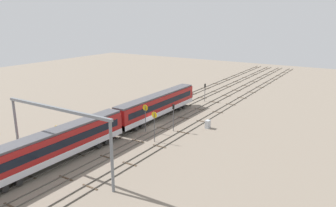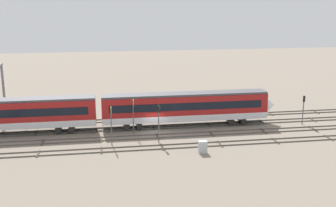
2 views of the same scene
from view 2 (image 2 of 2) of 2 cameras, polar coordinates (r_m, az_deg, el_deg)
ground_plane at (r=58.47m, az=-1.72°, el=-3.90°), size 188.72×188.72×0.00m
track_near_foreground at (r=52.46m, az=-0.81°, el=-5.96°), size 172.72×2.40×0.16m
track_second_near at (r=56.44m, az=-1.44°, el=-4.49°), size 172.72×2.40×0.16m
track_with_train at (r=60.47m, az=-1.98°, el=-3.22°), size 172.72×2.40×0.16m
track_second_far at (r=64.52m, az=-2.45°, el=-2.11°), size 172.72×2.40×0.16m
speed_sign_near_foreground at (r=62.45m, az=-19.05°, el=-0.57°), size 0.14×1.01×4.60m
speed_sign_mid_trackside at (r=52.73m, az=-7.78°, el=-2.20°), size 0.14×1.02×5.07m
speed_sign_far_trackside at (r=56.76m, az=-4.78°, el=-1.00°), size 0.14×1.06×4.95m
signal_light_trackside_approach at (r=64.22m, az=18.07°, el=-0.30°), size 0.31×0.32×4.37m
signal_light_trackside_departure at (r=53.24m, az=-1.28°, el=-2.08°), size 0.31×0.32×4.98m
relay_cabinet at (r=50.64m, az=4.76°, el=-5.94°), size 1.05×0.73×1.49m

